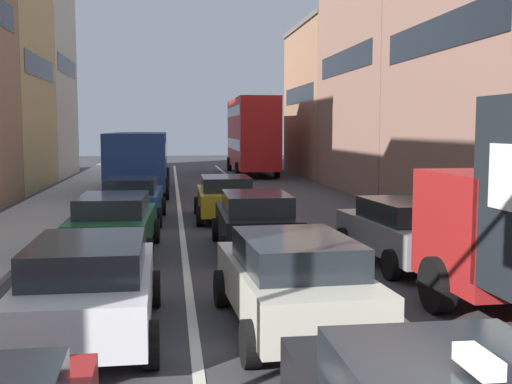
% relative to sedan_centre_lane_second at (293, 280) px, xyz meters
% --- Properties ---
extents(sidewalk_left, '(2.60, 64.00, 0.14)m').
position_rel_sedan_centre_lane_second_xyz_m(sidewalk_left, '(-6.53, 13.53, -0.73)').
color(sidewalk_left, '#ADADAD').
rests_on(sidewalk_left, ground).
extents(lane_stripe_left, '(0.16, 60.00, 0.01)m').
position_rel_sedan_centre_lane_second_xyz_m(lane_stripe_left, '(-1.53, 13.53, -0.79)').
color(lane_stripe_left, silver).
rests_on(lane_stripe_left, ground).
extents(lane_stripe_right, '(0.16, 60.00, 0.01)m').
position_rel_sedan_centre_lane_second_xyz_m(lane_stripe_right, '(1.87, 13.53, -0.79)').
color(lane_stripe_right, silver).
rests_on(lane_stripe_right, ground).
extents(building_row_right, '(7.20, 43.90, 11.81)m').
position_rel_sedan_centre_lane_second_xyz_m(building_row_right, '(10.06, 15.06, 4.78)').
color(building_row_right, '#9E7556').
rests_on(building_row_right, ground).
extents(sedan_centre_lane_second, '(2.24, 4.39, 1.49)m').
position_rel_sedan_centre_lane_second_xyz_m(sedan_centre_lane_second, '(0.00, 0.00, 0.00)').
color(sedan_centre_lane_second, beige).
rests_on(sedan_centre_lane_second, ground).
extents(wagon_left_lane_second, '(2.10, 4.32, 1.49)m').
position_rel_sedan_centre_lane_second_xyz_m(wagon_left_lane_second, '(-3.07, 0.07, 0.00)').
color(wagon_left_lane_second, silver).
rests_on(wagon_left_lane_second, ground).
extents(hatchback_centre_lane_third, '(2.11, 4.33, 1.49)m').
position_rel_sedan_centre_lane_second_xyz_m(hatchback_centre_lane_third, '(0.28, 6.47, 0.00)').
color(hatchback_centre_lane_third, black).
rests_on(hatchback_centre_lane_third, ground).
extents(sedan_left_lane_third, '(2.18, 4.36, 1.49)m').
position_rel_sedan_centre_lane_second_xyz_m(sedan_left_lane_third, '(-3.25, 6.45, 0.00)').
color(sedan_left_lane_third, '#19592D').
rests_on(sedan_left_lane_third, ground).
extents(coupe_centre_lane_fourth, '(2.11, 4.32, 1.49)m').
position_rel_sedan_centre_lane_second_xyz_m(coupe_centre_lane_fourth, '(-0.01, 12.11, 0.00)').
color(coupe_centre_lane_fourth, '#B29319').
rests_on(coupe_centre_lane_fourth, ground).
extents(sedan_left_lane_fourth, '(2.18, 4.36, 1.49)m').
position_rel_sedan_centre_lane_second_xyz_m(sedan_left_lane_fourth, '(-3.12, 11.98, 0.00)').
color(sedan_left_lane_fourth, '#194C8C').
rests_on(sedan_left_lane_fourth, ground).
extents(sedan_right_lane_behind_truck, '(2.29, 4.41, 1.49)m').
position_rel_sedan_centre_lane_second_xyz_m(sedan_right_lane_behind_truck, '(3.46, 4.41, 0.00)').
color(sedan_right_lane_behind_truck, gray).
rests_on(sedan_right_lane_behind_truck, ground).
extents(bus_mid_queue_primary, '(2.81, 10.50, 2.90)m').
position_rel_sedan_centre_lane_second_xyz_m(bus_mid_queue_primary, '(-3.32, 21.56, 0.96)').
color(bus_mid_queue_primary, navy).
rests_on(bus_mid_queue_primary, ground).
extents(bus_far_queue_secondary, '(2.93, 10.54, 5.06)m').
position_rel_sedan_centre_lane_second_xyz_m(bus_far_queue_secondary, '(3.62, 33.28, 2.03)').
color(bus_far_queue_secondary, '#B21919').
rests_on(bus_far_queue_secondary, ground).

